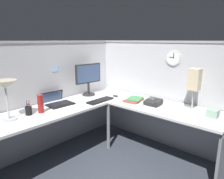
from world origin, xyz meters
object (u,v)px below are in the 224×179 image
laptop (56,102)px  pen_cup (29,111)px  computer_mouse (115,96)px  thermos_flask (41,104)px  monitor (88,77)px  book_stack (134,100)px  keyboard (100,100)px  wall_clock (173,58)px  desk_lamp_dome (5,88)px  tissue_box (213,113)px  desk_lamp_paper (194,81)px  office_phone (154,102)px

laptop → pen_cup: size_ratio=2.22×
computer_mouse → thermos_flask: (-1.14, 0.21, 0.09)m
monitor → book_stack: bearing=-73.9°
laptop → pen_cup: bearing=-163.0°
monitor → keyboard: 0.49m
book_stack → wall_clock: bearing=-44.4°
wall_clock → desk_lamp_dome: bearing=152.4°
book_stack → tissue_box: 1.05m
monitor → desk_lamp_paper: desk_lamp_paper is taller
computer_mouse → wall_clock: (0.40, -0.72, 0.60)m
desk_lamp_dome → book_stack: 1.66m
keyboard → thermos_flask: size_ratio=1.95×
tissue_box → wall_clock: 0.93m
keyboard → office_phone: 0.75m
laptop → desk_lamp_dome: 0.79m
computer_mouse → thermos_flask: bearing=169.4°
laptop → computer_mouse: (0.80, -0.40, -0.01)m
desk_lamp_paper → pen_cup: bearing=135.8°
computer_mouse → pen_cup: bearing=168.9°
keyboard → desk_lamp_paper: bearing=-69.2°
desk_lamp_paper → tissue_box: (-0.06, -0.26, -0.34)m
monitor → book_stack: size_ratio=1.58×
pen_cup → desk_lamp_paper: size_ratio=0.34×
laptop → office_phone: size_ratio=1.95×
book_stack → desk_lamp_paper: bearing=-80.6°
desk_lamp_dome → desk_lamp_paper: 2.15m
computer_mouse → pen_cup: pen_cup is taller
pen_cup → tissue_box: pen_cup is taller
keyboard → tissue_box: (0.40, -1.41, 0.03)m
desk_lamp_paper → desk_lamp_dome: bearing=139.5°
office_phone → tissue_box: (0.06, -0.74, 0.01)m
computer_mouse → desk_lamp_paper: size_ratio=0.20×
desk_lamp_paper → tissue_box: desk_lamp_paper is taller
monitor → laptop: (-0.60, 0.01, -0.27)m
desk_lamp_dome → desk_lamp_paper: size_ratio=0.84×
desk_lamp_dome → thermos_flask: size_ratio=2.02×
monitor → desk_lamp_dome: size_ratio=1.12×
thermos_flask → tissue_box: size_ratio=1.83×
laptop → tissue_box: laptop is taller
desk_lamp_paper → wall_clock: size_ratio=2.41×
laptop → desk_lamp_dome: size_ratio=0.90×
computer_mouse → book_stack: (0.01, -0.34, 0.00)m
laptop → book_stack: laptop is taller
computer_mouse → office_phone: (0.03, -0.66, 0.02)m
wall_clock → pen_cup: bearing=149.9°
monitor → keyboard: size_ratio=1.16×
pen_cup → book_stack: bearing=-24.8°
keyboard → pen_cup: (-0.96, 0.24, 0.04)m
desk_lamp_dome → tissue_box: (1.58, -1.66, -0.32)m
pen_cup → tissue_box: size_ratio=1.50×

